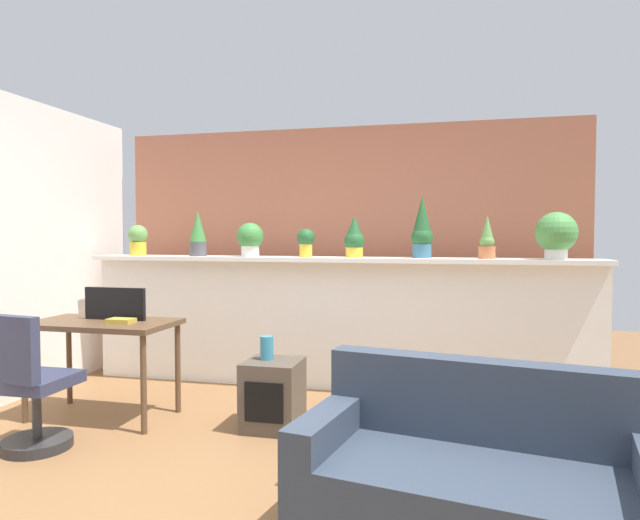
# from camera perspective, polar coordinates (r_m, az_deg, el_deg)

# --- Properties ---
(ground_plane) EXTENTS (12.00, 12.00, 0.00)m
(ground_plane) POSITION_cam_1_polar(r_m,az_deg,el_deg) (3.40, -6.70, -21.90)
(ground_plane) COLOR brown
(divider_wall) EXTENTS (4.67, 0.16, 1.17)m
(divider_wall) POSITION_cam_1_polar(r_m,az_deg,el_deg) (5.09, 1.13, -6.76)
(divider_wall) COLOR white
(divider_wall) RESTS_ON ground
(plant_shelf) EXTENTS (4.67, 0.39, 0.04)m
(plant_shelf) POSITION_cam_1_polar(r_m,az_deg,el_deg) (4.99, 1.04, 0.06)
(plant_shelf) COLOR white
(plant_shelf) RESTS_ON divider_wall
(brick_wall_behind) EXTENTS (4.67, 0.10, 2.50)m
(brick_wall_behind) POSITION_cam_1_polar(r_m,az_deg,el_deg) (5.61, 2.45, 0.91)
(brick_wall_behind) COLOR #AD664C
(brick_wall_behind) RESTS_ON ground
(potted_plant_0) EXTENTS (0.19, 0.19, 0.30)m
(potted_plant_0) POSITION_cam_1_polar(r_m,az_deg,el_deg) (5.71, -18.32, 2.06)
(potted_plant_0) COLOR gold
(potted_plant_0) RESTS_ON plant_shelf
(potted_plant_1) EXTENTS (0.16, 0.16, 0.44)m
(potted_plant_1) POSITION_cam_1_polar(r_m,az_deg,el_deg) (5.39, -12.52, 2.71)
(potted_plant_1) COLOR #4C4C51
(potted_plant_1) RESTS_ON plant_shelf
(potted_plant_2) EXTENTS (0.25, 0.25, 0.32)m
(potted_plant_2) POSITION_cam_1_polar(r_m,az_deg,el_deg) (5.18, -7.25, 2.24)
(potted_plant_2) COLOR silver
(potted_plant_2) RESTS_ON plant_shelf
(potted_plant_3) EXTENTS (0.16, 0.16, 0.26)m
(potted_plant_3) POSITION_cam_1_polar(r_m,az_deg,el_deg) (5.04, -1.48, 1.98)
(potted_plant_3) COLOR gold
(potted_plant_3) RESTS_ON plant_shelf
(potted_plant_4) EXTENTS (0.18, 0.18, 0.37)m
(potted_plant_4) POSITION_cam_1_polar(r_m,az_deg,el_deg) (4.95, 3.57, 2.30)
(potted_plant_4) COLOR gold
(potted_plant_4) RESTS_ON plant_shelf
(potted_plant_5) EXTENTS (0.19, 0.19, 0.54)m
(potted_plant_5) POSITION_cam_1_polar(r_m,az_deg,el_deg) (4.91, 10.52, 3.13)
(potted_plant_5) COLOR #386B84
(potted_plant_5) RESTS_ON plant_shelf
(potted_plant_6) EXTENTS (0.14, 0.14, 0.37)m
(potted_plant_6) POSITION_cam_1_polar(r_m,az_deg,el_deg) (4.85, 16.91, 1.98)
(potted_plant_6) COLOR #C66B42
(potted_plant_6) RESTS_ON plant_shelf
(potted_plant_7) EXTENTS (0.33, 0.33, 0.39)m
(potted_plant_7) POSITION_cam_1_polar(r_m,az_deg,el_deg) (4.90, 23.26, 2.49)
(potted_plant_7) COLOR silver
(potted_plant_7) RESTS_ON plant_shelf
(desk) EXTENTS (1.10, 0.60, 0.75)m
(desk) POSITION_cam_1_polar(r_m,az_deg,el_deg) (4.59, -21.59, -6.94)
(desk) COLOR brown
(desk) RESTS_ON ground
(tv_monitor) EXTENTS (0.51, 0.04, 0.25)m
(tv_monitor) POSITION_cam_1_polar(r_m,az_deg,el_deg) (4.60, -20.45, -4.26)
(tv_monitor) COLOR black
(tv_monitor) RESTS_ON desk
(office_chair) EXTENTS (0.47, 0.47, 0.91)m
(office_chair) POSITION_cam_1_polar(r_m,az_deg,el_deg) (4.13, -27.91, -12.04)
(office_chair) COLOR #262628
(office_chair) RESTS_ON ground
(side_cube_shelf) EXTENTS (0.40, 0.41, 0.50)m
(side_cube_shelf) POSITION_cam_1_polar(r_m,az_deg,el_deg) (4.14, -4.92, -13.72)
(side_cube_shelf) COLOR #4C4238
(side_cube_shelf) RESTS_ON ground
(vase_on_shelf) EXTENTS (0.10, 0.10, 0.17)m
(vase_on_shelf) POSITION_cam_1_polar(r_m,az_deg,el_deg) (4.10, -5.53, -9.03)
(vase_on_shelf) COLOR teal
(vase_on_shelf) RESTS_ON side_cube_shelf
(book_on_desk) EXTENTS (0.19, 0.13, 0.04)m
(book_on_desk) POSITION_cam_1_polar(r_m,az_deg,el_deg) (4.41, -19.91, -5.95)
(book_on_desk) COLOR gold
(book_on_desk) RESTS_ON desk
(couch) EXTENTS (1.67, 1.03, 0.80)m
(couch) POSITION_cam_1_polar(r_m,az_deg,el_deg) (2.76, 15.92, -21.59)
(couch) COLOR #333D4C
(couch) RESTS_ON ground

